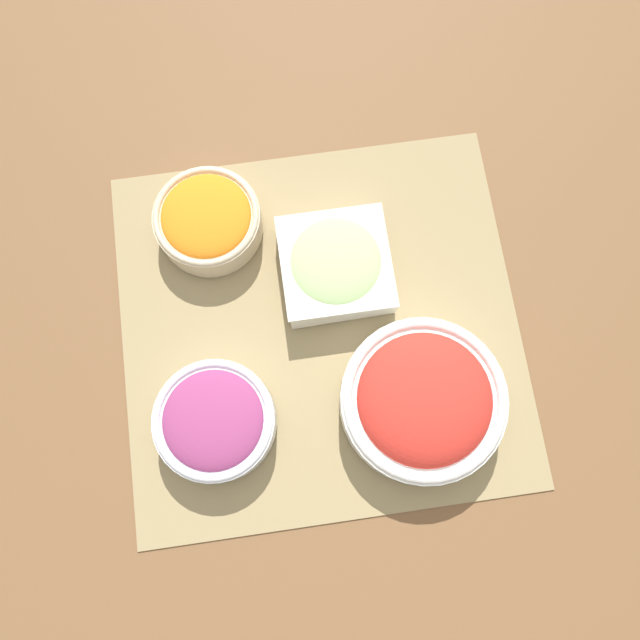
# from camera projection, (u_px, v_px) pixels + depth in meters

# --- Properties ---
(ground_plane) EXTENTS (3.00, 3.00, 0.00)m
(ground_plane) POSITION_uv_depth(u_px,v_px,m) (320.00, 326.00, 0.74)
(ground_plane) COLOR brown
(placemat) EXTENTS (0.44, 0.47, 0.00)m
(placemat) POSITION_uv_depth(u_px,v_px,m) (320.00, 326.00, 0.74)
(placemat) COLOR #937F56
(placemat) RESTS_ON ground_plane
(carrot_bowl) EXTENTS (0.13, 0.13, 0.05)m
(carrot_bowl) POSITION_uv_depth(u_px,v_px,m) (208.00, 220.00, 0.73)
(carrot_bowl) COLOR beige
(carrot_bowl) RESTS_ON placemat
(cucumber_bowl) EXTENTS (0.13, 0.13, 0.05)m
(cucumber_bowl) POSITION_uv_depth(u_px,v_px,m) (336.00, 265.00, 0.72)
(cucumber_bowl) COLOR silver
(cucumber_bowl) RESTS_ON placemat
(tomato_bowl) EXTENTS (0.18, 0.18, 0.07)m
(tomato_bowl) POSITION_uv_depth(u_px,v_px,m) (423.00, 400.00, 0.68)
(tomato_bowl) COLOR white
(tomato_bowl) RESTS_ON placemat
(onion_bowl) EXTENTS (0.13, 0.13, 0.05)m
(onion_bowl) POSITION_uv_depth(u_px,v_px,m) (215.00, 421.00, 0.68)
(onion_bowl) COLOR silver
(onion_bowl) RESTS_ON placemat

